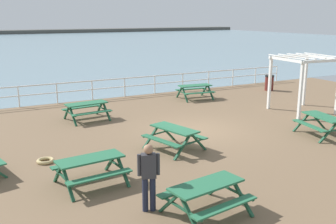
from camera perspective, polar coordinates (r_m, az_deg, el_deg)
name	(u,v)px	position (r m, az deg, el deg)	size (l,w,h in m)	color
ground_plane	(196,133)	(16.01, 4.15, -2.99)	(30.00, 24.00, 0.20)	brown
sea_band	(17,45)	(66.36, -21.11, 9.02)	(142.00, 90.00, 0.01)	gray
seaward_railing	(125,84)	(22.58, -6.33, 4.13)	(23.07, 0.07, 1.08)	white
picnic_table_near_right	(174,133)	(13.54, 0.93, -3.09)	(1.91, 2.13, 0.80)	#286B47
picnic_table_mid_centre	(90,164)	(10.98, -11.21, -7.49)	(1.93, 1.69, 0.80)	#286B47
picnic_table_far_left	(206,191)	(9.28, 5.60, -11.38)	(2.00, 1.76, 0.80)	#286B47
picnic_table_far_right	(195,88)	(21.87, 3.95, 3.43)	(1.96, 1.72, 0.80)	#286B47
picnic_table_seaward	(323,121)	(16.25, 21.63, -1.19)	(1.80, 2.03, 0.80)	#286B47
picnic_table_corner	(87,107)	(17.73, -11.75, 0.70)	(1.93, 1.69, 0.80)	#286B47
visitor	(149,173)	(9.26, -2.82, -8.91)	(0.50, 0.32, 1.66)	#1E2338
lattice_pergola	(304,71)	(19.73, 19.18, 5.71)	(2.64, 2.76, 2.70)	white
litter_bin	(269,83)	(25.15, 14.50, 4.14)	(0.55, 0.55, 0.95)	#591E19
rope_coil	(45,161)	(13.11, -17.38, -6.77)	(0.55, 0.55, 0.11)	tan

